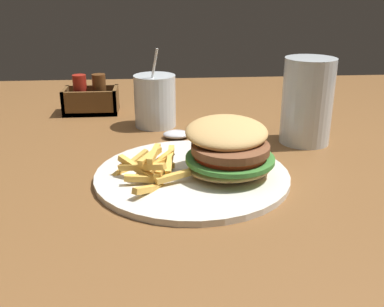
% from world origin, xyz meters
% --- Properties ---
extents(dining_table, '(1.38, 1.13, 0.75)m').
position_xyz_m(dining_table, '(0.00, 0.00, 0.65)').
color(dining_table, brown).
rests_on(dining_table, ground_plane).
extents(meal_plate_near, '(0.31, 0.31, 0.10)m').
position_xyz_m(meal_plate_near, '(-0.07, -0.22, 0.78)').
color(meal_plate_near, silver).
rests_on(meal_plate_near, dining_table).
extents(beer_glass, '(0.09, 0.09, 0.16)m').
position_xyz_m(beer_glass, '(0.13, -0.06, 0.83)').
color(beer_glass, silver).
rests_on(beer_glass, dining_table).
extents(juice_glass, '(0.09, 0.09, 0.17)m').
position_xyz_m(juice_glass, '(-0.15, 0.07, 0.80)').
color(juice_glass, silver).
rests_on(juice_glass, dining_table).
extents(spoon, '(0.17, 0.04, 0.01)m').
position_xyz_m(spoon, '(-0.10, -0.02, 0.76)').
color(spoon, silver).
rests_on(spoon, dining_table).
extents(condiment_caddy, '(0.12, 0.08, 0.09)m').
position_xyz_m(condiment_caddy, '(-0.30, 0.18, 0.79)').
color(condiment_caddy, brown).
rests_on(condiment_caddy, dining_table).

